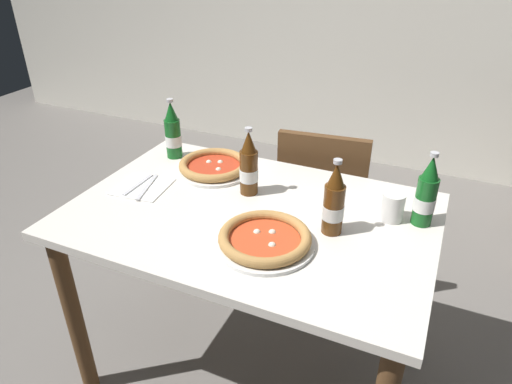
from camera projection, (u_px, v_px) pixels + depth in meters
The scene contains 11 objects.
ground_plane at pixel (251, 365), 1.90m from camera, with size 8.00×8.00×0.00m, color slate.
dining_table_main at pixel (250, 240), 1.59m from camera, with size 1.20×0.80×0.75m.
chair_behind_table at pixel (323, 201), 2.11m from camera, with size 0.44×0.44×0.85m.
pizza_margherita_near at pixel (214, 166), 1.78m from camera, with size 0.29×0.29×0.04m.
pizza_marinara_far at pixel (265, 239), 1.36m from camera, with size 0.30×0.30×0.04m.
beer_bottle_left at pixel (173, 133), 1.86m from camera, with size 0.07×0.07×0.25m.
beer_bottle_center at pixel (249, 166), 1.59m from camera, with size 0.07×0.07×0.25m.
beer_bottle_right at pixel (426, 195), 1.42m from camera, with size 0.07×0.07×0.25m.
beer_bottle_extra at pixel (334, 202), 1.38m from camera, with size 0.07×0.07×0.25m.
napkin_with_cutlery at pixel (143, 187), 1.68m from camera, with size 0.20×0.20×0.01m.
paper_cup at pixel (393, 207), 1.47m from camera, with size 0.07×0.07×0.10m, color white.
Camera 1 is at (0.55, -1.18, 1.56)m, focal length 32.21 mm.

